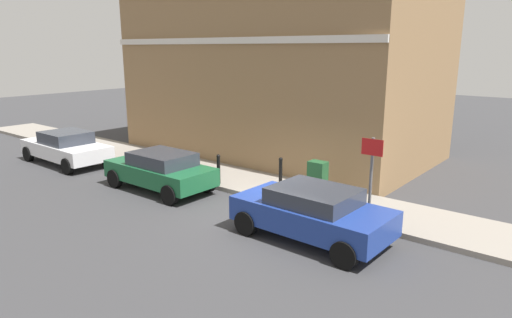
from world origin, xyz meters
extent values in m
plane|color=#38383A|center=(0.00, 0.00, 0.00)|extent=(80.00, 80.00, 0.00)
cube|color=gray|center=(1.98, 6.00, 0.07)|extent=(2.44, 30.00, 0.15)
cube|color=olive|center=(6.90, 4.54, 4.27)|extent=(7.40, 13.08, 8.54)
cube|color=silver|center=(3.16, 4.54, 4.99)|extent=(0.12, 13.08, 0.24)
cube|color=navy|center=(-0.69, -1.92, 0.64)|extent=(1.92, 4.00, 0.63)
cube|color=#2D333D|center=(-0.69, -1.98, 1.14)|extent=(1.66, 2.06, 0.42)
cylinder|color=black|center=(-1.53, -0.47, 0.32)|extent=(0.23, 0.64, 0.64)
cylinder|color=black|center=(0.21, -0.51, 0.32)|extent=(0.23, 0.64, 0.64)
cylinder|color=black|center=(-1.59, -3.33, 0.32)|extent=(0.23, 0.64, 0.64)
cylinder|color=black|center=(0.15, -3.37, 0.32)|extent=(0.23, 0.64, 0.64)
cube|color=#195933|center=(-0.42, 4.29, 0.61)|extent=(1.72, 3.97, 0.58)
cube|color=#2D333D|center=(-0.42, 4.13, 1.11)|extent=(1.52, 2.04, 0.45)
cylinder|color=black|center=(-1.23, 5.72, 0.32)|extent=(0.22, 0.64, 0.64)
cylinder|color=black|center=(0.39, 5.72, 0.32)|extent=(0.22, 0.64, 0.64)
cylinder|color=black|center=(-1.23, 2.85, 0.32)|extent=(0.22, 0.64, 0.64)
cylinder|color=black|center=(0.39, 2.85, 0.32)|extent=(0.22, 0.64, 0.64)
cube|color=silver|center=(-0.52, 10.22, 0.61)|extent=(1.86, 4.42, 0.57)
cube|color=#2D333D|center=(-0.52, 10.13, 1.12)|extent=(1.60, 1.88, 0.50)
cylinder|color=black|center=(-1.34, 11.88, 0.32)|extent=(0.23, 0.64, 0.64)
cylinder|color=black|center=(0.35, 11.85, 0.32)|extent=(0.23, 0.64, 0.64)
cylinder|color=black|center=(-1.39, 8.58, 0.32)|extent=(0.23, 0.64, 0.64)
cylinder|color=black|center=(0.30, 8.56, 0.32)|extent=(0.23, 0.64, 0.64)
cube|color=#1E4C28|center=(1.90, -0.51, 0.72)|extent=(0.40, 0.55, 1.15)
cube|color=#333333|center=(1.90, -0.51, 0.19)|extent=(0.46, 0.61, 0.08)
cylinder|color=black|center=(2.00, 0.99, 0.62)|extent=(0.12, 0.12, 0.95)
sphere|color=black|center=(2.00, 0.99, 1.12)|extent=(0.14, 0.14, 0.14)
cylinder|color=black|center=(1.01, 2.90, 0.62)|extent=(0.12, 0.12, 0.95)
sphere|color=black|center=(1.01, 2.90, 1.12)|extent=(0.14, 0.14, 0.14)
cylinder|color=#59595B|center=(1.03, -2.67, 1.30)|extent=(0.08, 0.08, 2.30)
cube|color=white|center=(1.01, -2.67, 2.20)|extent=(0.03, 0.56, 0.40)
cube|color=red|center=(0.99, -2.67, 2.20)|extent=(0.01, 0.60, 0.44)
camera|label=1|loc=(-9.91, -7.55, 4.71)|focal=31.80mm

